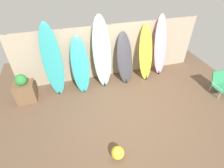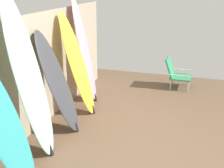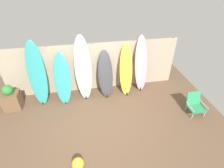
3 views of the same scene
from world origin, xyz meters
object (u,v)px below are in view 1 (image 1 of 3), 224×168
(surfboard_charcoal_3, at_px, (125,58))
(surfboard_pink_5, at_px, (161,46))
(beach_chair, at_px, (220,83))
(beach_ball, at_px, (118,153))
(surfboard_teal_0, at_px, (52,61))
(surfboard_yellow_4, at_px, (146,53))
(planter_box, at_px, (25,90))
(surfboard_teal_1, at_px, (80,65))
(surfboard_seafoam_2, at_px, (102,53))

(surfboard_charcoal_3, bearing_deg, surfboard_pink_5, 4.22)
(beach_chair, distance_m, beach_ball, 3.90)
(surfboard_teal_0, xyz_separation_m, surfboard_charcoal_3, (2.21, -0.01, -0.25))
(surfboard_yellow_4, xyz_separation_m, planter_box, (-3.84, -0.26, -0.50))
(surfboard_teal_1, relative_size, surfboard_seafoam_2, 0.75)
(surfboard_seafoam_2, bearing_deg, planter_box, -173.37)
(planter_box, distance_m, beach_ball, 3.20)
(surfboard_seafoam_2, xyz_separation_m, beach_ball, (-0.34, -2.74, -0.94))
(surfboard_teal_1, xyz_separation_m, beach_chair, (4.06, -1.43, -0.49))
(surfboard_charcoal_3, distance_m, surfboard_pink_5, 1.32)
(surfboard_seafoam_2, height_order, surfboard_charcoal_3, surfboard_seafoam_2)
(surfboard_teal_1, bearing_deg, beach_ball, -82.29)
(surfboard_yellow_4, xyz_separation_m, beach_chair, (1.89, -1.48, -0.55))
(beach_chair, relative_size, beach_ball, 2.29)
(beach_chair, bearing_deg, surfboard_pink_5, 114.56)
(surfboard_teal_1, height_order, beach_chair, surfboard_teal_1)
(surfboard_seafoam_2, height_order, beach_chair, surfboard_seafoam_2)
(surfboard_charcoal_3, bearing_deg, beach_chair, -29.73)
(surfboard_teal_0, bearing_deg, surfboard_seafoam_2, -0.20)
(surfboard_teal_1, height_order, surfboard_charcoal_3, surfboard_teal_1)
(surfboard_charcoal_3, relative_size, surfboard_yellow_4, 0.89)
(surfboard_teal_0, distance_m, beach_ball, 3.10)
(surfboard_yellow_4, xyz_separation_m, surfboard_pink_5, (0.58, 0.10, 0.12))
(surfboard_teal_0, relative_size, surfboard_seafoam_2, 0.96)
(surfboard_teal_0, bearing_deg, surfboard_teal_1, -5.65)
(surfboard_pink_5, bearing_deg, surfboard_seafoam_2, -177.48)
(planter_box, bearing_deg, surfboard_pink_5, 4.73)
(surfboard_pink_5, bearing_deg, surfboard_yellow_4, -169.69)
(surfboard_teal_1, bearing_deg, planter_box, -172.98)
(surfboard_pink_5, height_order, beach_chair, surfboard_pink_5)
(planter_box, bearing_deg, surfboard_teal_0, 17.27)
(beach_chair, bearing_deg, surfboard_teal_1, 145.66)
(surfboard_seafoam_2, distance_m, surfboard_charcoal_3, 0.80)
(surfboard_seafoam_2, distance_m, beach_ball, 2.92)
(surfboard_teal_1, distance_m, surfboard_pink_5, 2.76)
(surfboard_seafoam_2, relative_size, beach_chair, 3.33)
(surfboard_yellow_4, bearing_deg, planter_box, -176.12)
(surfboard_teal_0, height_order, surfboard_charcoal_3, surfboard_teal_0)
(surfboard_teal_0, distance_m, surfboard_yellow_4, 2.94)
(surfboard_seafoam_2, bearing_deg, beach_chair, -24.09)
(surfboard_seafoam_2, xyz_separation_m, surfboard_yellow_4, (1.47, -0.02, -0.20))
(surfboard_yellow_4, bearing_deg, surfboard_charcoal_3, 179.32)
(surfboard_teal_1, height_order, beach_ball, surfboard_teal_1)
(surfboard_teal_0, xyz_separation_m, surfboard_yellow_4, (2.93, -0.02, -0.16))
(surfboard_teal_1, relative_size, planter_box, 1.83)
(surfboard_seafoam_2, bearing_deg, surfboard_pink_5, 2.52)
(surfboard_teal_0, distance_m, beach_chair, 5.10)
(surfboard_yellow_4, relative_size, surfboard_pink_5, 0.88)
(beach_chair, xyz_separation_m, beach_ball, (-3.70, -1.25, -0.18))
(surfboard_charcoal_3, bearing_deg, surfboard_teal_1, -177.47)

